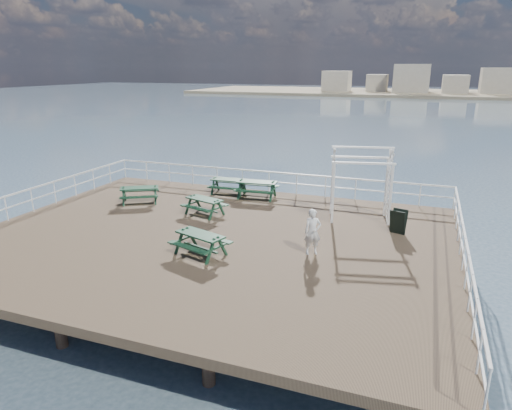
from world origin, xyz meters
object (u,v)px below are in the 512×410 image
object	(u,v)px
picnic_table_b	(229,183)
picnic_table_e	(200,239)
picnic_table_c	(257,186)
trellis_arbor	(360,188)
person	(313,232)
picnic_table_a	(140,191)
picnic_table_d	(205,203)

from	to	relation	value
picnic_table_b	picnic_table_e	distance (m)	7.87
picnic_table_c	trellis_arbor	xyz separation A→B (m)	(5.20, -1.57, 0.78)
person	trellis_arbor	bearing A→B (deg)	47.95
picnic_table_a	picnic_table_d	xyz separation A→B (m)	(3.71, -0.56, -0.02)
picnic_table_c	person	bearing A→B (deg)	-59.58
picnic_table_b	picnic_table_d	world-z (taller)	picnic_table_b
picnic_table_d	picnic_table_a	bearing A→B (deg)	-171.33
picnic_table_c	trellis_arbor	world-z (taller)	trellis_arbor
picnic_table_a	picnic_table_b	bearing A→B (deg)	10.83
picnic_table_d	picnic_table_e	xyz separation A→B (m)	(1.87, -4.07, 0.03)
trellis_arbor	person	distance (m)	4.52
trellis_arbor	picnic_table_d	bearing A→B (deg)	-178.14
person	picnic_table_a	bearing A→B (deg)	131.07
picnic_table_b	picnic_table_c	bearing A→B (deg)	-10.58
trellis_arbor	picnic_table_e	bearing A→B (deg)	-141.37
picnic_table_a	trellis_arbor	bearing A→B (deg)	-23.91
picnic_table_e	trellis_arbor	xyz separation A→B (m)	(4.57, 5.77, 0.83)
picnic_table_c	picnic_table_d	xyz separation A→B (m)	(-1.24, -3.28, -0.08)
picnic_table_d	person	bearing A→B (deg)	-8.86
picnic_table_c	picnic_table_d	world-z (taller)	picnic_table_c
picnic_table_a	picnic_table_c	xyz separation A→B (m)	(4.95, 2.72, 0.06)
picnic_table_b	picnic_table_d	bearing A→B (deg)	-87.35
picnic_table_c	picnic_table_e	bearing A→B (deg)	-90.09
picnic_table_d	picnic_table_e	bearing A→B (deg)	-48.12
picnic_table_d	picnic_table_e	distance (m)	4.47
picnic_table_b	trellis_arbor	bearing A→B (deg)	-18.03
picnic_table_b	trellis_arbor	world-z (taller)	trellis_arbor
picnic_table_b	picnic_table_c	xyz separation A→B (m)	(1.61, -0.20, 0.05)
picnic_table_d	trellis_arbor	xyz separation A→B (m)	(6.44, 1.71, 0.86)
picnic_table_a	picnic_table_c	world-z (taller)	picnic_table_c
picnic_table_b	person	distance (m)	8.49
trellis_arbor	person	size ratio (longest dim) A/B	1.93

